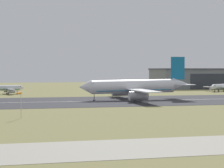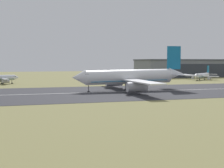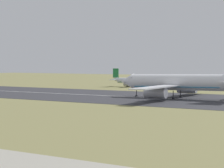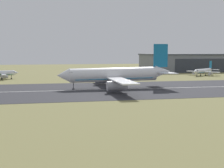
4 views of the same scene
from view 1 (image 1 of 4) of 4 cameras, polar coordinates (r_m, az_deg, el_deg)
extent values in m
plane|color=olive|center=(113.09, 11.25, -4.22)|extent=(616.08, 616.08, 0.00)
cube|color=#333338|center=(168.60, 2.78, -2.17)|extent=(376.08, 53.54, 0.06)
cube|color=silver|center=(168.60, 2.78, -2.16)|extent=(338.47, 0.70, 0.01)
cube|color=slate|center=(289.66, 13.21, 0.65)|extent=(78.35, 31.20, 11.84)
cube|color=#424751|center=(289.60, 13.22, 1.91)|extent=(79.35, 32.20, 0.90)
cylinder|color=white|center=(170.98, 2.72, -0.31)|extent=(33.22, 5.33, 5.73)
cone|color=white|center=(166.70, -3.56, -0.37)|extent=(4.85, 5.32, 5.38)
cone|color=white|center=(177.47, 8.86, 0.06)|extent=(6.44, 4.79, 4.86)
cube|color=black|center=(167.14, -2.67, 0.00)|extent=(1.11, 4.52, 0.45)
cube|color=#146B9E|center=(171.05, 2.72, -0.80)|extent=(29.84, 5.06, 0.57)
cube|color=white|center=(185.65, 1.20, -0.43)|extent=(5.33, 25.42, 0.47)
cylinder|color=#A8A8B2|center=(183.50, 1.04, -1.05)|extent=(6.95, 3.30, 3.38)
cube|color=white|center=(156.14, 4.05, -0.87)|extent=(5.33, 25.42, 0.47)
cylinder|color=#A8A8B2|center=(157.86, 3.46, -1.53)|extent=(6.95, 3.30, 3.38)
cube|color=#146B9E|center=(177.02, 8.58, 2.07)|extent=(5.79, 0.28, 9.04)
cube|color=white|center=(183.51, 7.90, 0.07)|extent=(5.07, 8.14, 0.24)
cube|color=white|center=(171.06, 9.54, -0.07)|extent=(5.07, 8.14, 0.24)
cylinder|color=black|center=(167.56, -2.34, -1.74)|extent=(0.24, 0.24, 2.73)
cylinder|color=black|center=(167.64, -2.34, -2.13)|extent=(0.84, 0.84, 0.44)
cylinder|color=black|center=(174.20, 2.37, -1.60)|extent=(0.24, 0.24, 2.73)
cylinder|color=black|center=(174.28, 2.37, -1.97)|extent=(0.84, 0.84, 0.44)
cylinder|color=black|center=(168.08, 2.97, -1.73)|extent=(0.24, 0.24, 2.73)
cylinder|color=black|center=(168.16, 2.96, -2.12)|extent=(0.84, 0.84, 0.44)
cylinder|color=silver|center=(217.33, -13.42, -0.50)|extent=(11.50, 4.91, 2.68)
cone|color=silver|center=(218.82, -11.68, -0.47)|extent=(2.91, 3.12, 2.68)
cube|color=black|center=(218.50, -12.02, -0.33)|extent=(1.54, 2.46, 0.44)
cube|color=#1E7238|center=(217.36, -13.42, -0.69)|extent=(10.38, 4.55, 0.20)
cube|color=silver|center=(212.45, -13.08, -0.67)|extent=(3.49, 7.69, 0.40)
cylinder|color=#A8A8B2|center=(213.17, -13.01, -0.96)|extent=(3.76, 2.34, 1.66)
cube|color=silver|center=(222.35, -13.63, -0.57)|extent=(3.49, 7.69, 0.40)
cylinder|color=#A8A8B2|center=(221.89, -13.50, -0.85)|extent=(3.76, 2.34, 1.66)
cylinder|color=black|center=(218.37, -12.29, -1.06)|extent=(0.24, 0.24, 1.76)
cylinder|color=black|center=(218.41, -12.29, -1.23)|extent=(0.84, 0.84, 0.44)
cylinder|color=black|center=(215.80, -13.40, -1.10)|extent=(0.24, 0.24, 1.76)
cylinder|color=black|center=(215.84, -13.40, -1.28)|extent=(0.84, 0.84, 0.44)
cylinder|color=black|center=(218.95, -13.57, -1.06)|extent=(0.24, 0.24, 1.76)
cylinder|color=black|center=(218.99, -13.57, -1.24)|extent=(0.84, 0.84, 0.44)
cylinder|color=silver|center=(245.81, 14.06, -0.29)|extent=(16.00, 12.84, 2.62)
cone|color=silver|center=(236.70, 12.98, -0.37)|extent=(3.45, 3.50, 2.62)
cube|color=black|center=(237.84, 13.13, -0.23)|extent=(2.21, 2.44, 0.44)
cube|color=#146B9E|center=(245.84, 14.05, -0.46)|extent=(14.48, 11.66, 0.20)
cube|color=silver|center=(248.02, 12.85, -0.37)|extent=(7.43, 8.63, 0.40)
cylinder|color=#A8A8B2|center=(247.24, 12.93, -0.63)|extent=(3.70, 3.33, 1.62)
cube|color=silver|center=(256.69, 14.41, -0.12)|extent=(4.39, 4.70, 0.24)
cylinder|color=black|center=(238.91, 13.24, -0.85)|extent=(0.24, 0.24, 1.52)
cylinder|color=black|center=(238.94, 13.24, -0.98)|extent=(0.84, 0.84, 0.44)
cylinder|color=black|center=(246.71, 13.74, -0.76)|extent=(0.24, 0.24, 1.52)
cylinder|color=black|center=(246.74, 13.74, -0.89)|extent=(0.84, 0.84, 0.44)
cylinder|color=black|center=(245.35, 14.40, -0.78)|extent=(0.24, 0.24, 1.52)
cylinder|color=black|center=(245.37, 14.40, -0.91)|extent=(0.84, 0.84, 0.44)
cylinder|color=#B7B7BC|center=(109.53, -11.80, -2.72)|extent=(0.14, 0.14, 6.50)
cone|color=orange|center=(108.25, -12.22, -1.18)|extent=(1.90, 2.24, 0.60)
camera|label=2|loc=(54.22, -4.43, 0.90)|focal=50.00mm
camera|label=3|loc=(107.08, 61.07, 0.90)|focal=70.00mm
camera|label=4|loc=(53.32, 11.75, 3.95)|focal=50.00mm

